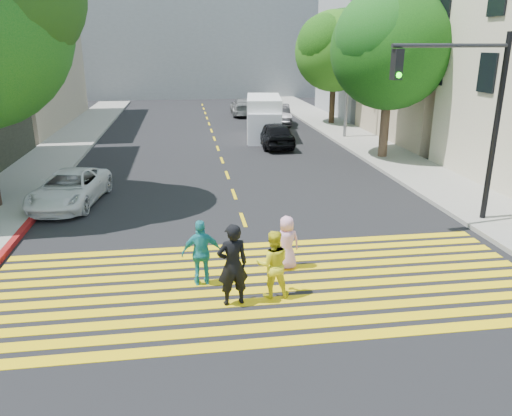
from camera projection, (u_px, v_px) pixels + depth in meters
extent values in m
plane|color=black|center=(275.00, 311.00, 10.96)|extent=(120.00, 120.00, 0.00)
cube|color=gray|center=(74.00, 138.00, 30.45)|extent=(3.00, 40.00, 0.15)
cube|color=gray|center=(383.00, 154.00, 26.18)|extent=(3.00, 60.00, 0.15)
cube|color=maroon|center=(25.00, 228.00, 15.63)|extent=(0.20, 8.00, 0.16)
cube|color=yellow|center=(286.00, 341.00, 9.83)|extent=(13.40, 0.35, 0.01)
cube|color=yellow|center=(281.00, 326.00, 10.34)|extent=(13.40, 0.35, 0.01)
cube|color=yellow|center=(276.00, 313.00, 10.86)|extent=(13.40, 0.35, 0.01)
cube|color=yellow|center=(272.00, 301.00, 11.38)|extent=(13.40, 0.35, 0.01)
cube|color=yellow|center=(268.00, 289.00, 11.89)|extent=(13.40, 0.35, 0.01)
cube|color=yellow|center=(264.00, 279.00, 12.41)|extent=(13.40, 0.35, 0.01)
cube|color=yellow|center=(261.00, 270.00, 12.93)|extent=(13.40, 0.35, 0.01)
cube|color=yellow|center=(258.00, 261.00, 13.44)|extent=(13.40, 0.35, 0.01)
cube|color=yellow|center=(255.00, 253.00, 13.96)|extent=(13.40, 0.35, 0.01)
cube|color=yellow|center=(252.00, 245.00, 14.48)|extent=(13.40, 0.35, 0.01)
cube|color=yellow|center=(243.00, 220.00, 16.59)|extent=(0.12, 1.40, 0.01)
cube|color=yellow|center=(234.00, 194.00, 19.41)|extent=(0.12, 1.40, 0.01)
cube|color=yellow|center=(227.00, 175.00, 22.23)|extent=(0.12, 1.40, 0.01)
cube|color=yellow|center=(222.00, 160.00, 25.05)|extent=(0.12, 1.40, 0.01)
cube|color=yellow|center=(218.00, 148.00, 27.87)|extent=(0.12, 1.40, 0.01)
cube|color=yellow|center=(214.00, 139.00, 30.69)|extent=(0.12, 1.40, 0.01)
cube|color=yellow|center=(211.00, 131.00, 33.50)|extent=(0.12, 1.40, 0.01)
cube|color=yellow|center=(209.00, 124.00, 36.32)|extent=(0.12, 1.40, 0.01)
cube|color=yellow|center=(207.00, 118.00, 39.14)|extent=(0.12, 1.40, 0.01)
cube|color=yellow|center=(205.00, 113.00, 41.96)|extent=(0.12, 1.40, 0.01)
cube|color=yellow|center=(204.00, 109.00, 44.78)|extent=(0.12, 1.40, 0.01)
cube|color=yellow|center=(202.00, 105.00, 47.60)|extent=(0.12, 1.40, 0.01)
cube|color=tan|center=(470.00, 54.00, 29.27)|extent=(10.00, 10.00, 10.00)
cube|color=gray|center=(394.00, 51.00, 39.61)|extent=(10.00, 10.00, 10.00)
cube|color=gray|center=(197.00, 39.00, 54.17)|extent=(30.00, 8.00, 12.00)
cylinder|color=#433024|center=(384.00, 129.00, 24.86)|extent=(0.58, 0.58, 3.04)
sphere|color=black|center=(391.00, 49.00, 23.67)|extent=(7.37, 7.37, 5.72)
sphere|color=black|center=(405.00, 30.00, 24.18)|extent=(5.53, 5.53, 4.29)
sphere|color=#0F570B|center=(379.00, 36.00, 22.86)|extent=(5.16, 5.16, 4.00)
cylinder|color=black|center=(332.00, 105.00, 35.50)|extent=(0.53, 0.53, 2.87)
sphere|color=#25620F|center=(335.00, 51.00, 34.36)|extent=(7.22, 7.22, 5.47)
sphere|color=black|center=(345.00, 39.00, 34.87)|extent=(5.41, 5.41, 4.11)
sphere|color=black|center=(326.00, 43.00, 33.56)|extent=(5.05, 5.05, 3.83)
imported|color=black|center=(233.00, 265.00, 10.96)|extent=(0.77, 0.57, 1.91)
imported|color=yellow|center=(273.00, 264.00, 11.36)|extent=(0.81, 0.64, 1.61)
imported|color=#EFA6C9|center=(287.00, 243.00, 12.83)|extent=(0.76, 0.55, 1.42)
imported|color=teal|center=(202.00, 253.00, 11.93)|extent=(0.98, 0.46, 1.64)
imported|color=white|center=(70.00, 188.00, 18.00)|extent=(2.62, 4.62, 1.22)
imported|color=black|center=(275.00, 134.00, 28.02)|extent=(1.79, 4.23, 1.43)
imported|color=gray|center=(243.00, 107.00, 40.43)|extent=(2.09, 4.84, 1.39)
imported|color=black|center=(279.00, 115.00, 35.65)|extent=(1.94, 4.48, 1.43)
cube|color=white|center=(264.00, 117.00, 30.75)|extent=(2.66, 5.23, 2.50)
cube|color=silver|center=(264.00, 129.00, 28.77)|extent=(2.05, 1.45, 1.80)
cylinder|color=black|center=(251.00, 137.00, 29.32)|extent=(0.34, 0.73, 0.70)
cylinder|color=black|center=(278.00, 137.00, 29.33)|extent=(0.34, 0.73, 0.70)
cylinder|color=black|center=(251.00, 127.00, 32.74)|extent=(0.34, 0.73, 0.70)
cylinder|color=#252323|center=(275.00, 127.00, 32.74)|extent=(0.34, 0.73, 0.70)
cylinder|color=black|center=(495.00, 132.00, 15.48)|extent=(0.21, 0.21, 5.92)
cylinder|color=#303033|center=(453.00, 45.00, 14.08)|extent=(3.91, 0.82, 0.12)
cube|color=black|center=(397.00, 64.00, 13.70)|extent=(0.30, 0.30, 0.83)
sphere|color=#12E904|center=(399.00, 75.00, 13.66)|extent=(0.18, 0.18, 0.16)
cylinder|color=gray|center=(349.00, 54.00, 29.09)|extent=(0.21, 0.21, 10.01)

